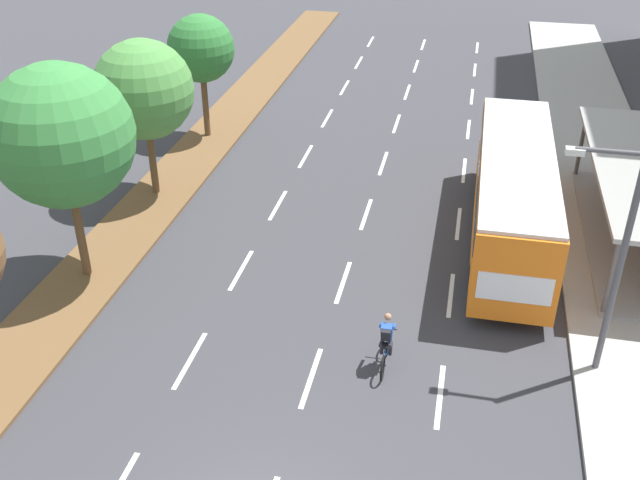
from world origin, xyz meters
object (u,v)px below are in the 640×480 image
Objects in this scene: cyclist at (386,343)px; median_tree_third at (144,90)px; bus_shelter at (640,195)px; bus at (514,189)px; streetlight at (616,250)px; median_tree_fourth at (201,49)px; median_tree_second at (61,136)px.

cyclist is 0.30× the size of median_tree_third.
bus is at bearing -169.08° from bus_shelter.
bus is 1.74× the size of streetlight.
bus_shelter reaches higher than cyclist.
median_tree_fourth is 0.86× the size of streetlight.
median_tree_third is at bearing 91.38° from median_tree_second.
streetlight reaches higher than median_tree_third.
cyclist is at bearing -54.59° from median_tree_fourth.
median_tree_third is 0.94× the size of streetlight.
cyclist is at bearing -13.51° from median_tree_second.
median_tree_second is 6.12m from median_tree_third.
bus_shelter is 11.54m from cyclist.
bus is 1.60× the size of median_tree_second.
median_tree_third is 6.09m from median_tree_fourth.
median_tree_fourth reaches higher than bus_shelter.
cyclist is 6.41m from streetlight.
bus_shelter is at bearing 18.87° from median_tree_second.
streetlight is (-2.11, -7.58, 2.02)m from bus_shelter.
median_tree_fourth is at bearing 90.64° from median_tree_second.
median_tree_third reaches higher than cyclist.
median_tree_third is 1.09× the size of median_tree_fourth.
median_tree_fourth is at bearing 125.41° from cyclist.
bus_shelter is at bearing 0.10° from median_tree_third.
median_tree_fourth is 20.97m from streetlight.
cyclist is 0.32× the size of median_tree_fourth.
median_tree_second is 1.26× the size of median_tree_fourth.
bus_shelter is 19.17m from median_tree_fourth.
median_tree_third is 17.64m from streetlight.
bus is 7.32m from streetlight.
bus is 13.98m from median_tree_third.
streetlight is (15.93, -13.64, -0.31)m from median_tree_fourth.
median_tree_second is at bearing 166.49° from cyclist.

